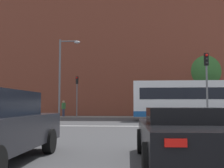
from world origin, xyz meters
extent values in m
cube|color=silver|center=(0.00, 14.62, 0.00)|extent=(8.27, 0.30, 0.01)
cube|color=gray|center=(0.00, 27.65, 0.01)|extent=(69.19, 2.50, 0.01)
cube|color=brown|center=(-2.52, 36.80, 8.77)|extent=(36.10, 12.62, 17.54)
cylinder|color=black|center=(-1.38, 5.00, 0.32)|extent=(0.22, 0.64, 0.64)
cube|color=black|center=(1.98, 3.89, 0.60)|extent=(1.99, 4.26, 0.56)
cube|color=black|center=(1.98, 4.00, 1.04)|extent=(1.66, 1.30, 0.34)
cylinder|color=black|center=(1.04, 5.19, 0.32)|extent=(0.23, 0.64, 0.64)
cylinder|color=black|center=(2.87, 5.22, 0.32)|extent=(0.23, 0.64, 0.64)
cylinder|color=black|center=(1.09, 2.57, 0.32)|extent=(0.23, 0.64, 0.64)
cube|color=red|center=(1.43, 1.75, 0.74)|extent=(0.32, 0.06, 0.12)
cube|color=silver|center=(6.68, 20.71, 1.76)|extent=(11.69, 2.53, 2.81)
cube|color=#194C8E|center=(6.68, 20.71, 0.57)|extent=(11.71, 2.55, 0.44)
cube|color=black|center=(6.68, 20.71, 2.16)|extent=(10.75, 2.56, 0.90)
cylinder|color=black|center=(3.06, 21.93, 0.50)|extent=(1.00, 0.28, 1.00)
cylinder|color=black|center=(3.06, 19.50, 0.50)|extent=(1.00, 0.28, 1.00)
cylinder|color=slate|center=(-5.19, 27.23, 1.76)|extent=(0.12, 0.12, 3.52)
cube|color=black|center=(-5.19, 27.23, 3.92)|extent=(0.26, 0.20, 0.80)
sphere|color=red|center=(-5.19, 27.10, 4.18)|extent=(0.17, 0.17, 0.17)
sphere|color=black|center=(-5.19, 27.10, 3.92)|extent=(0.17, 0.17, 0.17)
sphere|color=black|center=(-5.19, 27.10, 3.67)|extent=(0.17, 0.17, 0.17)
cylinder|color=slate|center=(5.51, 15.87, 1.90)|extent=(0.12, 0.12, 3.79)
cube|color=black|center=(5.51, 15.87, 4.19)|extent=(0.26, 0.20, 0.80)
sphere|color=red|center=(5.51, 15.74, 4.45)|extent=(0.17, 0.17, 0.17)
sphere|color=black|center=(5.51, 15.74, 4.19)|extent=(0.17, 0.17, 0.17)
sphere|color=black|center=(5.51, 15.74, 3.93)|extent=(0.17, 0.17, 0.17)
cylinder|color=slate|center=(-5.36, 20.74, 3.41)|extent=(0.16, 0.16, 6.82)
cylinder|color=slate|center=(-4.62, 20.74, 6.67)|extent=(1.46, 0.10, 0.10)
ellipsoid|color=#B2B2B7|center=(-3.89, 20.74, 6.57)|extent=(0.50, 0.36, 0.22)
cylinder|color=brown|center=(9.94, 28.21, 0.39)|extent=(0.13, 0.13, 0.79)
cylinder|color=brown|center=(9.83, 28.34, 0.39)|extent=(0.13, 0.13, 0.79)
cube|color=olive|center=(9.89, 28.28, 1.10)|extent=(0.43, 0.45, 0.62)
sphere|color=tan|center=(9.89, 28.28, 1.52)|extent=(0.24, 0.24, 0.24)
cylinder|color=#333851|center=(-6.88, 27.98, 0.42)|extent=(0.13, 0.13, 0.84)
cylinder|color=#333851|center=(-6.79, 28.12, 0.42)|extent=(0.13, 0.13, 0.84)
cube|color=#336B38|center=(-6.83, 28.05, 1.17)|extent=(0.40, 0.46, 0.66)
sphere|color=tan|center=(-6.83, 28.05, 1.63)|extent=(0.25, 0.25, 0.25)
cylinder|color=#4C3823|center=(9.22, 32.63, 1.41)|extent=(0.36, 0.36, 2.82)
ellipsoid|color=#33662D|center=(9.22, 32.63, 5.17)|extent=(5.53, 5.53, 5.80)
camera|label=1|loc=(0.84, -2.35, 1.27)|focal=45.00mm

